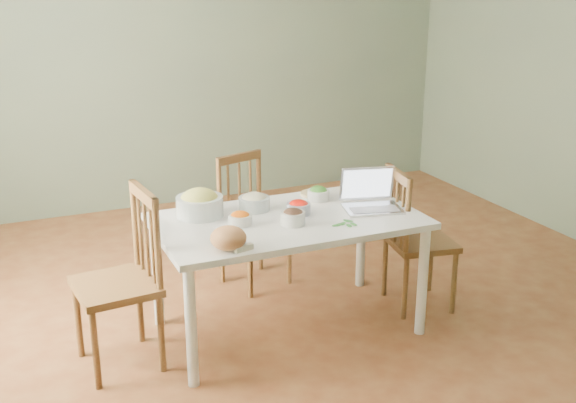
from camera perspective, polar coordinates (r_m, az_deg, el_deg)
name	(u,v)px	position (r m, az deg, el deg)	size (l,w,h in m)	color
floor	(310,309)	(4.64, 1.78, -8.64)	(5.00, 5.00, 0.00)	brown
wall_back	(192,56)	(6.52, -7.70, 11.56)	(5.00, 0.00, 2.70)	slate
dining_table	(288,274)	(4.25, 0.00, -5.88)	(1.53, 0.86, 0.72)	white
chair_far	(255,222)	(4.83, -2.66, -1.68)	(0.40, 0.38, 0.90)	#482B19
chair_left	(115,282)	(3.94, -13.74, -6.30)	(0.44, 0.42, 0.99)	#482B19
chair_right	(421,238)	(4.60, 10.62, -2.93)	(0.41, 0.39, 0.92)	#482B19
bread_boule	(228,238)	(3.66, -4.82, -2.94)	(0.19, 0.19, 0.12)	#AC794F
butter_stick	(244,248)	(3.65, -3.58, -3.76)	(0.10, 0.03, 0.03)	beige
bowl_squash	(200,203)	(4.16, -7.12, -0.12)	(0.27, 0.27, 0.16)	#E4D350
bowl_carrot	(240,218)	(4.01, -3.86, -1.35)	(0.13, 0.13, 0.07)	#D25C04
bowl_onion	(254,202)	(4.24, -2.75, -0.01)	(0.19, 0.19, 0.10)	beige
bowl_mushroom	(293,217)	(4.00, 0.41, -1.23)	(0.14, 0.14, 0.09)	black
bowl_redpep	(299,207)	(4.17, 0.86, -0.47)	(0.14, 0.14, 0.08)	#C80007
bowl_broccoli	(318,193)	(4.42, 2.46, 0.67)	(0.14, 0.14, 0.09)	#215B0E
flatbread	(315,194)	(4.53, 2.16, 0.63)	(0.18, 0.18, 0.02)	beige
basil_bunch	(343,223)	(4.02, 4.48, -1.73)	(0.17, 0.17, 0.02)	#144912
laptop	(373,191)	(4.24, 6.89, 0.81)	(0.34, 0.28, 0.23)	silver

